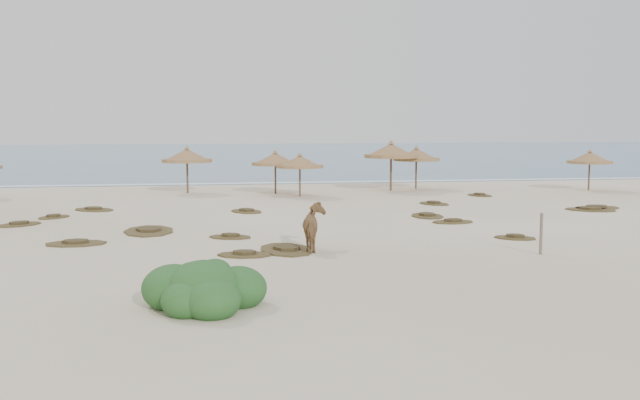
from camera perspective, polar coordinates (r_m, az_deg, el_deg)
The scene contains 28 objects.
ground at distance 24.87m, azimuth 2.60°, elevation -3.54°, with size 160.00×160.00×0.00m, color beige.
ocean at distance 99.20m, azimuth -6.37°, elevation 3.69°, with size 200.00×100.00×0.01m, color #2A5980.
foam_line at distance 50.41m, azimuth -3.49°, elevation 1.38°, with size 70.00×0.60×0.01m, color white.
palapa_1 at distance 43.62m, azimuth -10.60°, elevation 3.46°, with size 3.12×3.12×2.86m.
palapa_2 at distance 42.49m, azimuth -3.59°, elevation 3.24°, with size 3.29×3.29×2.63m.
palapa_3 at distance 40.93m, azimuth -1.62°, elevation 3.03°, with size 3.54×3.54×2.53m.
palapa_4 at distance 46.13m, azimuth 7.71°, elevation 3.56°, with size 3.81×3.81×2.77m.
palapa_5 at distance 44.60m, azimuth 5.71°, elevation 3.89°, with size 3.86×3.86×3.16m.
palapa_6 at distance 47.76m, azimuth 20.77°, elevation 3.14°, with size 3.28×3.28×2.60m.
horse at distance 23.47m, azimuth -0.38°, elevation -2.18°, with size 0.85×1.86×1.57m, color olive.
fence_post_near at distance 23.86m, azimuth 17.27°, elevation -2.60°, with size 0.10×0.10×1.34m, color #6D5F51.
bush at distance 16.47m, azimuth -9.23°, elevation -7.13°, with size 2.87×2.53×1.28m.
scrub_0 at distance 26.17m, azimuth -18.95°, elevation -3.27°, with size 2.12×1.40×0.16m.
scrub_1 at distance 28.39m, azimuth -13.53°, elevation -2.39°, with size 2.06×3.03×0.16m.
scrub_2 at distance 26.38m, azimuth -7.19°, elevation -2.91°, with size 1.86×1.55×0.16m.
scrub_3 at distance 32.47m, azimuth 8.57°, elevation -1.23°, with size 1.53×2.23×0.16m.
scrub_4 at distance 30.69m, azimuth 10.57°, elevation -1.70°, with size 1.92×1.36×0.16m.
scrub_5 at distance 37.73m, azimuth 21.25°, elevation -0.56°, with size 2.62×1.93×0.16m.
scrub_6 at distance 36.12m, azimuth -17.64°, elevation -0.71°, with size 2.58×2.44×0.16m.
scrub_7 at distance 37.48m, azimuth 9.10°, elevation -0.26°, with size 1.84×2.20×0.16m.
scrub_8 at distance 33.82m, azimuth -20.53°, elevation -1.26°, with size 1.74×1.89×0.16m.
scrub_9 at distance 23.60m, azimuth -2.72°, elevation -3.94°, with size 2.07×2.84×0.16m.
scrub_10 at distance 42.36m, azimuth 12.66°, elevation 0.40°, with size 1.57×2.01×0.16m.
scrub_11 at distance 22.79m, azimuth -6.07°, elevation -4.33°, with size 1.93×1.46×0.16m.
scrub_12 at distance 26.94m, azimuth 15.35°, elevation -2.89°, with size 1.77×1.59×0.16m.
scrub_13 at distance 33.95m, azimuth -5.90°, elevation -0.88°, with size 1.98×2.29×0.16m.
scrub_14 at distance 36.80m, azimuth 20.81°, elevation -0.70°, with size 2.80×2.53×0.16m.
scrub_15 at distance 31.89m, azimuth -22.93°, elevation -1.79°, with size 2.20×2.19×0.16m.
Camera 1 is at (-5.06, -23.98, 4.18)m, focal length 40.00 mm.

